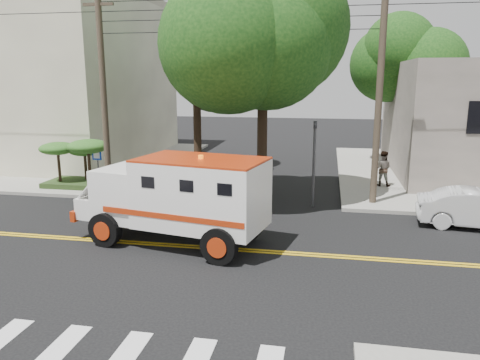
% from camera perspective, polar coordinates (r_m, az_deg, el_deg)
% --- Properties ---
extents(ground, '(100.00, 100.00, 0.00)m').
position_cam_1_polar(ground, '(15.32, -6.47, -8.04)').
color(ground, black).
rests_on(ground, ground).
extents(sidewalk_nw, '(17.00, 17.00, 0.15)m').
position_cam_1_polar(sidewalk_nw, '(32.94, -22.26, 2.28)').
color(sidewalk_nw, gray).
rests_on(sidewalk_nw, ground).
extents(building_left, '(16.00, 14.00, 10.00)m').
position_cam_1_polar(building_left, '(34.88, -24.42, 11.01)').
color(building_left, '#B4AD93').
rests_on(building_left, sidewalk_nw).
extents(utility_pole_left, '(0.28, 0.28, 9.00)m').
position_cam_1_polar(utility_pole_left, '(22.07, -16.28, 9.75)').
color(utility_pole_left, '#382D23').
rests_on(utility_pole_left, ground).
extents(utility_pole_right, '(0.28, 0.28, 9.00)m').
position_cam_1_polar(utility_pole_right, '(20.01, 16.58, 9.52)').
color(utility_pole_right, '#382D23').
rests_on(utility_pole_right, ground).
extents(tree_main, '(6.08, 5.70, 9.85)m').
position_cam_1_polar(tree_main, '(20.14, 4.03, 17.70)').
color(tree_main, black).
rests_on(tree_main, ground).
extents(tree_left, '(4.48, 4.20, 7.70)m').
position_cam_1_polar(tree_left, '(26.43, -4.80, 13.21)').
color(tree_left, black).
rests_on(tree_left, ground).
extents(tree_right, '(4.80, 4.50, 8.20)m').
position_cam_1_polar(tree_right, '(29.82, 19.95, 13.14)').
color(tree_right, black).
rests_on(tree_right, ground).
extents(traffic_signal, '(0.15, 0.18, 3.60)m').
position_cam_1_polar(traffic_signal, '(19.55, 9.03, 3.11)').
color(traffic_signal, '#3F3F42').
rests_on(traffic_signal, ground).
extents(accessibility_sign, '(0.45, 0.10, 2.02)m').
position_cam_1_polar(accessibility_sign, '(22.83, -16.96, 1.85)').
color(accessibility_sign, '#3F3F42').
rests_on(accessibility_sign, ground).
extents(palm_planter, '(3.52, 2.63, 2.36)m').
position_cam_1_polar(palm_planter, '(23.76, -19.15, 2.79)').
color(palm_planter, '#1E3314').
rests_on(palm_planter, sidewalk_nw).
extents(armored_truck, '(6.63, 3.51, 2.87)m').
position_cam_1_polar(armored_truck, '(15.15, -7.48, -1.82)').
color(armored_truck, white).
rests_on(armored_truck, ground).
extents(parked_sedan, '(4.36, 1.93, 1.39)m').
position_cam_1_polar(parked_sedan, '(18.90, 27.13, -3.19)').
color(parked_sedan, silver).
rests_on(parked_sedan, ground).
extents(pedestrian_a, '(0.57, 0.38, 1.55)m').
position_cam_1_polar(pedestrian_a, '(23.35, 22.46, 0.57)').
color(pedestrian_a, gray).
rests_on(pedestrian_a, sidewalk_ne).
extents(pedestrian_b, '(0.95, 0.81, 1.71)m').
position_cam_1_polar(pedestrian_b, '(23.73, 16.99, 1.35)').
color(pedestrian_b, gray).
rests_on(pedestrian_b, sidewalk_ne).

